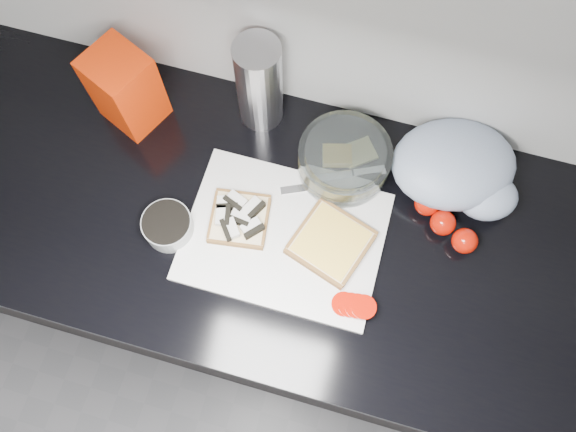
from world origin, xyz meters
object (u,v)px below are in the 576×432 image
object	(u,v)px
cutting_board	(284,237)
glass_bowl	(344,160)
bread_bag	(125,89)
steel_canister	(259,84)

from	to	relation	value
cutting_board	glass_bowl	distance (m)	0.20
bread_bag	steel_canister	distance (m)	0.28
cutting_board	steel_canister	distance (m)	0.32
cutting_board	steel_canister	world-z (taller)	steel_canister
glass_bowl	steel_canister	distance (m)	0.24
bread_bag	cutting_board	bearing A→B (deg)	-1.33
cutting_board	glass_bowl	size ratio (longest dim) A/B	2.07
glass_bowl	cutting_board	bearing A→B (deg)	-112.80
cutting_board	glass_bowl	xyz separation A→B (m)	(0.08, 0.19, 0.03)
steel_canister	cutting_board	bearing A→B (deg)	-64.43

